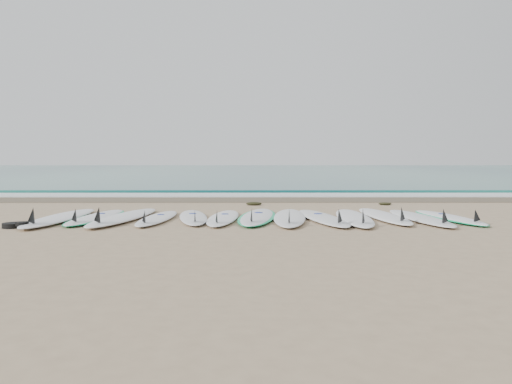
{
  "coord_description": "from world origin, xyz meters",
  "views": [
    {
      "loc": [
        -0.02,
        -9.12,
        1.14
      ],
      "look_at": [
        0.01,
        1.39,
        0.4
      ],
      "focal_mm": 35.0,
      "sensor_mm": 36.0,
      "label": 1
    }
  ],
  "objects_px": {
    "surfboard_0": "(59,217)",
    "leash_coil": "(15,225)",
    "surfboard_12": "(450,217)",
    "surfboard_6": "(257,216)"
  },
  "relations": [
    {
      "from": "surfboard_0",
      "to": "leash_coil",
      "type": "height_order",
      "value": "surfboard_0"
    },
    {
      "from": "surfboard_12",
      "to": "leash_coil",
      "type": "relative_size",
      "value": 5.24
    },
    {
      "from": "surfboard_12",
      "to": "leash_coil",
      "type": "distance_m",
      "value": 7.47
    },
    {
      "from": "surfboard_0",
      "to": "surfboard_6",
      "type": "distance_m",
      "value": 3.55
    },
    {
      "from": "surfboard_0",
      "to": "surfboard_12",
      "type": "height_order",
      "value": "surfboard_0"
    },
    {
      "from": "surfboard_0",
      "to": "leash_coil",
      "type": "bearing_deg",
      "value": -110.01
    },
    {
      "from": "surfboard_12",
      "to": "surfboard_6",
      "type": "bearing_deg",
      "value": 170.19
    },
    {
      "from": "surfboard_6",
      "to": "leash_coil",
      "type": "bearing_deg",
      "value": -158.14
    },
    {
      "from": "surfboard_0",
      "to": "leash_coil",
      "type": "relative_size",
      "value": 6.32
    },
    {
      "from": "surfboard_6",
      "to": "surfboard_12",
      "type": "xyz_separation_m",
      "value": [
        3.5,
        -0.08,
        -0.01
      ]
    }
  ]
}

